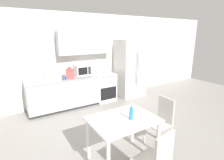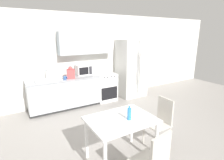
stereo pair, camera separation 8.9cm
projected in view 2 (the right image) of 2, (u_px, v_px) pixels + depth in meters
The scene contains 13 objects.
ground_plane at pixel (110, 137), 3.67m from camera, with size 12.00×12.00×0.00m, color gray.
wall_back at pixel (74, 57), 5.24m from camera, with size 12.00×0.38×2.70m.
kitchen_counter at pixel (65, 93), 5.00m from camera, with size 1.98×0.68×0.89m.
oven_range at pixel (105, 87), 5.65m from camera, with size 0.63×0.66×0.88m.
refrigerator at pixel (131, 68), 5.96m from camera, with size 0.89×0.79×1.92m.
kitchen_sink at pixel (48, 79), 4.69m from camera, with size 0.67×0.43×0.28m.
microwave at pixel (84, 70), 5.28m from camera, with size 0.44×0.34×0.30m.
coffee_mug at pixel (65, 78), 4.72m from camera, with size 0.11×0.08×0.10m.
grocery_bag_0 at pixel (71, 73), 4.84m from camera, with size 0.26×0.24×0.34m.
dining_table at pixel (121, 125), 2.84m from camera, with size 1.07×0.79×0.77m.
dining_chair_near at pixel (154, 160), 2.22m from camera, with size 0.45×0.45×0.93m.
dining_chair_side at pixel (161, 119), 3.31m from camera, with size 0.41×0.41×0.93m.
drink_bottle at pixel (129, 113), 2.75m from camera, with size 0.06×0.06×0.26m.
Camera 2 is at (-1.60, -2.82, 2.08)m, focal length 28.00 mm.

